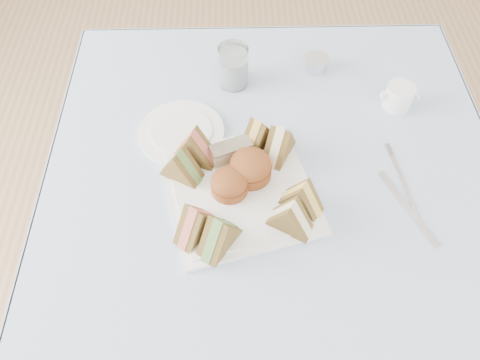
{
  "coord_description": "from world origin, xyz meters",
  "views": [
    {
      "loc": [
        -0.09,
        -0.62,
        1.58
      ],
      "look_at": [
        -0.08,
        -0.06,
        0.8
      ],
      "focal_mm": 35.0,
      "sensor_mm": 36.0,
      "label": 1
    }
  ],
  "objects_px": {
    "serving_plate": "(240,192)",
    "creamer_jug": "(399,97)",
    "table": "(266,248)",
    "water_glass": "(233,66)"
  },
  "relations": [
    {
      "from": "serving_plate",
      "to": "creamer_jug",
      "type": "distance_m",
      "value": 0.47
    },
    {
      "from": "table",
      "to": "creamer_jug",
      "type": "height_order",
      "value": "creamer_jug"
    },
    {
      "from": "table",
      "to": "serving_plate",
      "type": "distance_m",
      "value": 0.39
    },
    {
      "from": "table",
      "to": "water_glass",
      "type": "bearing_deg",
      "value": 106.85
    },
    {
      "from": "table",
      "to": "creamer_jug",
      "type": "xyz_separation_m",
      "value": [
        0.31,
        0.19,
        0.41
      ]
    },
    {
      "from": "water_glass",
      "to": "creamer_jug",
      "type": "relative_size",
      "value": 1.59
    },
    {
      "from": "water_glass",
      "to": "creamer_jug",
      "type": "height_order",
      "value": "water_glass"
    },
    {
      "from": "creamer_jug",
      "to": "table",
      "type": "bearing_deg",
      "value": -157.02
    },
    {
      "from": "table",
      "to": "serving_plate",
      "type": "relative_size",
      "value": 3.0
    },
    {
      "from": "serving_plate",
      "to": "creamer_jug",
      "type": "height_order",
      "value": "creamer_jug"
    }
  ]
}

